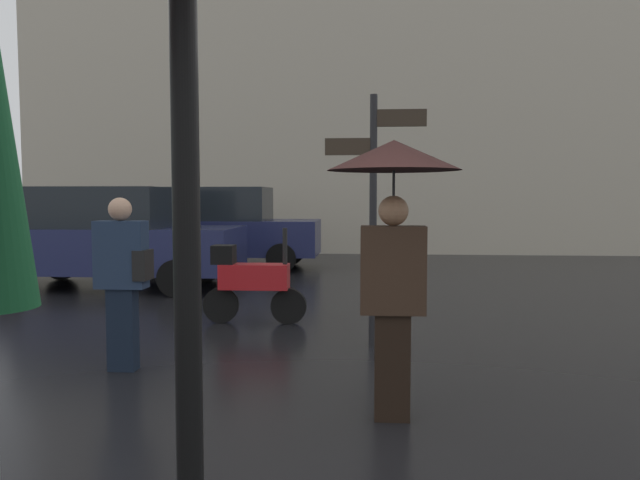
{
  "coord_description": "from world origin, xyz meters",
  "views": [
    {
      "loc": [
        0.41,
        -2.74,
        1.62
      ],
      "look_at": [
        -0.19,
        4.89,
        1.08
      ],
      "focal_mm": 33.86,
      "sensor_mm": 36.0,
      "label": 1
    }
  ],
  "objects_px": {
    "pedestrian_with_bag": "(123,273)",
    "parked_car_right": "(225,227)",
    "parked_scooter": "(251,281)",
    "pedestrian_with_umbrella": "(394,204)",
    "parked_car_left": "(109,237)",
    "street_signpost": "(374,194)"
  },
  "relations": [
    {
      "from": "pedestrian_with_bag",
      "to": "parked_scooter",
      "type": "xyz_separation_m",
      "value": [
        0.78,
        2.18,
        -0.37
      ]
    },
    {
      "from": "pedestrian_with_umbrella",
      "to": "pedestrian_with_bag",
      "type": "bearing_deg",
      "value": 145.68
    },
    {
      "from": "parked_car_right",
      "to": "pedestrian_with_bag",
      "type": "bearing_deg",
      "value": -66.91
    },
    {
      "from": "parked_car_right",
      "to": "parked_scooter",
      "type": "bearing_deg",
      "value": -57.38
    },
    {
      "from": "parked_scooter",
      "to": "parked_car_left",
      "type": "relative_size",
      "value": 0.3
    },
    {
      "from": "parked_car_left",
      "to": "pedestrian_with_bag",
      "type": "bearing_deg",
      "value": -65.3
    },
    {
      "from": "pedestrian_with_umbrella",
      "to": "pedestrian_with_bag",
      "type": "distance_m",
      "value": 2.76
    },
    {
      "from": "pedestrian_with_umbrella",
      "to": "parked_car_left",
      "type": "bearing_deg",
      "value": 117.45
    },
    {
      "from": "parked_scooter",
      "to": "street_signpost",
      "type": "bearing_deg",
      "value": -54.35
    },
    {
      "from": "parked_scooter",
      "to": "parked_car_left",
      "type": "distance_m",
      "value": 4.28
    },
    {
      "from": "pedestrian_with_bag",
      "to": "parked_car_right",
      "type": "distance_m",
      "value": 8.25
    },
    {
      "from": "pedestrian_with_umbrella",
      "to": "parked_scooter",
      "type": "relative_size",
      "value": 1.51
    },
    {
      "from": "parked_scooter",
      "to": "parked_car_right",
      "type": "height_order",
      "value": "parked_car_right"
    },
    {
      "from": "pedestrian_with_umbrella",
      "to": "parked_car_left",
      "type": "xyz_separation_m",
      "value": [
        -4.82,
        6.14,
        -0.65
      ]
    },
    {
      "from": "parked_scooter",
      "to": "parked_car_left",
      "type": "height_order",
      "value": "parked_car_left"
    },
    {
      "from": "pedestrian_with_umbrella",
      "to": "parked_scooter",
      "type": "distance_m",
      "value": 3.8
    },
    {
      "from": "street_signpost",
      "to": "parked_car_right",
      "type": "bearing_deg",
      "value": 115.23
    },
    {
      "from": "street_signpost",
      "to": "pedestrian_with_bag",
      "type": "bearing_deg",
      "value": -154.6
    },
    {
      "from": "pedestrian_with_umbrella",
      "to": "street_signpost",
      "type": "distance_m",
      "value": 2.19
    },
    {
      "from": "pedestrian_with_umbrella",
      "to": "parked_car_right",
      "type": "height_order",
      "value": "pedestrian_with_umbrella"
    },
    {
      "from": "parked_scooter",
      "to": "parked_car_left",
      "type": "bearing_deg",
      "value": 117.72
    },
    {
      "from": "parked_car_left",
      "to": "parked_car_right",
      "type": "height_order",
      "value": "parked_car_right"
    }
  ]
}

